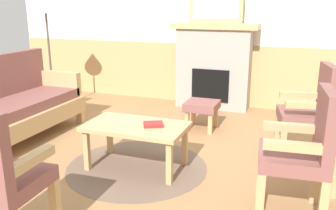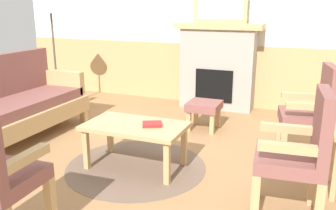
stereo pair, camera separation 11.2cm
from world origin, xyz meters
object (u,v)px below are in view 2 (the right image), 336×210
object	(u,v)px
armchair_near_fireplace	(313,109)
book_on_table	(152,124)
framed_picture	(220,3)
floor_lamp_by_couch	(51,11)
coffee_table	(135,130)
footstool	(204,108)
couch	(15,106)
armchair_by_window_left	(300,149)
fireplace	(218,66)

from	to	relation	value
armchair_near_fireplace	book_on_table	bearing A→B (deg)	-150.08
framed_picture	floor_lamp_by_couch	size ratio (longest dim) A/B	0.48
framed_picture	coffee_table	world-z (taller)	framed_picture
armchair_near_fireplace	floor_lamp_by_couch	world-z (taller)	floor_lamp_by_couch
book_on_table	floor_lamp_by_couch	distance (m)	2.79
framed_picture	footstool	size ratio (longest dim) A/B	2.00
couch	coffee_table	xyz separation A→B (m)	(1.66, -0.16, -0.01)
coffee_table	book_on_table	world-z (taller)	book_on_table
framed_picture	coffee_table	distance (m)	2.66
book_on_table	armchair_near_fireplace	size ratio (longest dim) A/B	0.18
armchair_near_fireplace	footstool	bearing A→B (deg)	158.90
armchair_by_window_left	armchair_near_fireplace	bearing A→B (deg)	86.50
fireplace	armchair_by_window_left	size ratio (longest dim) A/B	1.33
floor_lamp_by_couch	armchair_near_fireplace	bearing A→B (deg)	-8.93
floor_lamp_by_couch	couch	bearing A→B (deg)	-72.57
armchair_by_window_left	coffee_table	bearing A→B (deg)	167.98
armchair_by_window_left	fireplace	bearing A→B (deg)	115.90
framed_picture	couch	size ratio (longest dim) A/B	0.44
framed_picture	book_on_table	xyz separation A→B (m)	(-0.01, -2.36, -1.10)
book_on_table	footstool	size ratio (longest dim) A/B	0.45
armchair_by_window_left	couch	bearing A→B (deg)	171.35
armchair_by_window_left	floor_lamp_by_couch	bearing A→B (deg)	154.18
book_on_table	armchair_near_fireplace	bearing A→B (deg)	29.92
armchair_near_fireplace	fireplace	bearing A→B (deg)	131.59
framed_picture	fireplace	bearing A→B (deg)	-90.00
framed_picture	book_on_table	size ratio (longest dim) A/B	4.43
armchair_near_fireplace	armchair_by_window_left	xyz separation A→B (m)	(-0.07, -1.15, 0.00)
framed_picture	armchair_near_fireplace	distance (m)	2.32
fireplace	framed_picture	size ratio (longest dim) A/B	1.62
couch	coffee_table	bearing A→B (deg)	-5.56
fireplace	couch	world-z (taller)	fireplace
couch	coffee_table	world-z (taller)	couch
floor_lamp_by_couch	armchair_by_window_left	bearing A→B (deg)	-25.82
coffee_table	floor_lamp_by_couch	size ratio (longest dim) A/B	0.57
armchair_by_window_left	footstool	bearing A→B (deg)	126.23
couch	book_on_table	xyz separation A→B (m)	(1.83, -0.14, 0.06)
armchair_near_fireplace	armchair_by_window_left	bearing A→B (deg)	-93.50
fireplace	floor_lamp_by_couch	size ratio (longest dim) A/B	0.77
armchair_near_fireplace	framed_picture	bearing A→B (deg)	131.59
framed_picture	armchair_by_window_left	distance (m)	3.17
footstool	framed_picture	bearing A→B (deg)	96.16
floor_lamp_by_couch	book_on_table	bearing A→B (deg)	-31.77
armchair_near_fireplace	floor_lamp_by_couch	size ratio (longest dim) A/B	0.58
couch	footstool	xyz separation A→B (m)	(1.96, 1.16, -0.11)
coffee_table	fireplace	bearing A→B (deg)	85.64
fireplace	floor_lamp_by_couch	xyz separation A→B (m)	(-2.23, -0.99, 0.80)
coffee_table	footstool	bearing A→B (deg)	77.29
fireplace	book_on_table	size ratio (longest dim) A/B	7.20
armchair_by_window_left	floor_lamp_by_couch	xyz separation A→B (m)	(-3.54, 1.71, 0.91)
framed_picture	footstool	xyz separation A→B (m)	(0.12, -1.07, -1.28)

